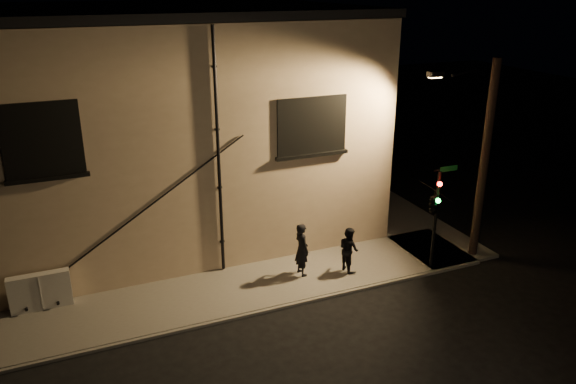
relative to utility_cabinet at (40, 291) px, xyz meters
name	(u,v)px	position (x,y,z in m)	size (l,w,h in m)	color
ground	(304,302)	(7.72, -2.70, -0.71)	(90.00, 90.00, 0.00)	black
sidewalk	(286,240)	(8.94, 1.69, -0.65)	(21.00, 16.00, 0.12)	#5F5B56
building	(149,118)	(4.72, 6.29, 3.69)	(16.20, 12.23, 8.80)	tan
utility_cabinet	(40,291)	(0.00, 0.00, 0.00)	(1.81, 0.30, 1.19)	beige
pedestrian_a	(302,249)	(8.33, -1.15, 0.35)	(0.69, 0.45, 1.90)	black
pedestrian_b	(349,249)	(9.96, -1.52, 0.22)	(0.79, 0.61, 1.62)	black
traffic_signal	(434,203)	(12.64, -2.51, 1.91)	(1.27, 2.18, 3.71)	black
streetlamp_pole	(482,157)	(14.81, -2.13, 3.16)	(2.03, 1.39, 7.32)	black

